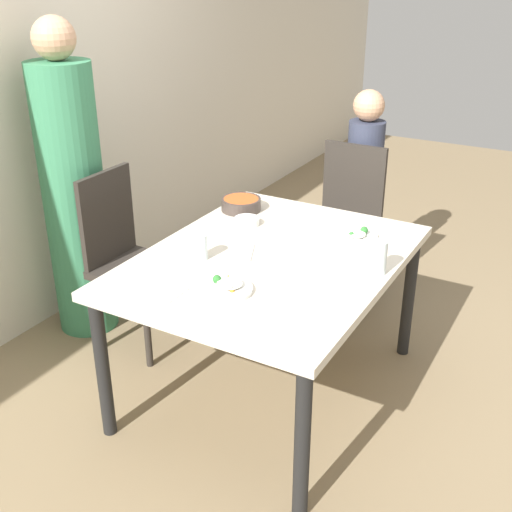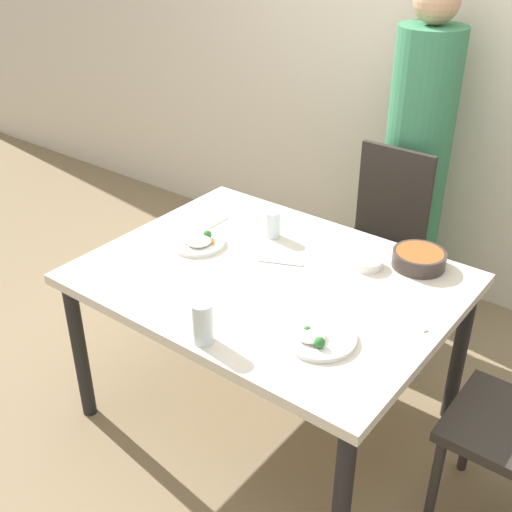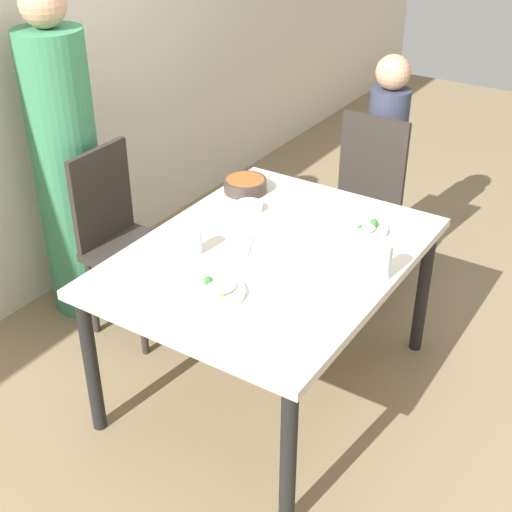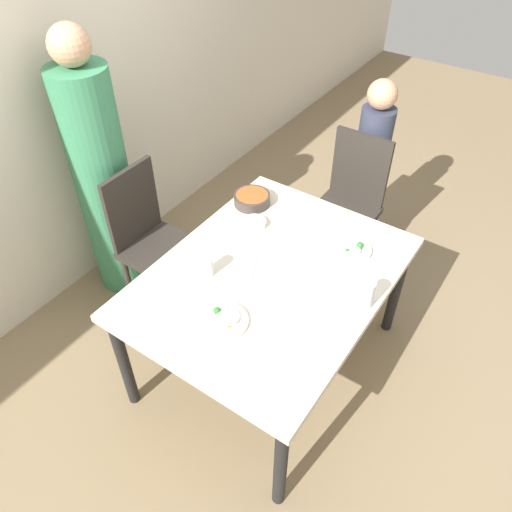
# 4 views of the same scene
# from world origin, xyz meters

# --- Properties ---
(ground_plane) EXTENTS (10.00, 10.00, 0.00)m
(ground_plane) POSITION_xyz_m (0.00, 0.00, 0.00)
(ground_plane) COLOR #847051
(wall_back) EXTENTS (10.00, 0.06, 2.70)m
(wall_back) POSITION_xyz_m (0.00, 1.49, 1.35)
(wall_back) COLOR beige
(wall_back) RESTS_ON ground_plane
(dining_table) EXTENTS (1.39, 1.07, 0.72)m
(dining_table) POSITION_xyz_m (0.00, 0.00, 0.65)
(dining_table) COLOR beige
(dining_table) RESTS_ON ground_plane
(chair_adult_spot) EXTENTS (0.40, 0.40, 0.95)m
(chair_adult_spot) POSITION_xyz_m (0.03, 0.88, 0.51)
(chair_adult_spot) COLOR #2D2823
(chair_adult_spot) RESTS_ON ground_plane
(person_adult) EXTENTS (0.33, 0.33, 1.69)m
(person_adult) POSITION_xyz_m (0.03, 1.21, 0.79)
(person_adult) COLOR #387F56
(person_adult) RESTS_ON ground_plane
(bowl_curry) EXTENTS (0.21, 0.21, 0.06)m
(bowl_curry) POSITION_xyz_m (0.43, 0.41, 0.76)
(bowl_curry) COLOR #3D332D
(bowl_curry) RESTS_ON dining_table
(plate_rice_adult) EXTENTS (0.23, 0.23, 0.05)m
(plate_rice_adult) POSITION_xyz_m (-0.38, 0.01, 0.74)
(plate_rice_adult) COLOR white
(plate_rice_adult) RESTS_ON dining_table
(plate_rice_child) EXTENTS (0.25, 0.25, 0.05)m
(plate_rice_child) POSITION_xyz_m (0.37, -0.24, 0.74)
(plate_rice_child) COLOR white
(plate_rice_child) RESTS_ON dining_table
(bowl_rice_small) EXTENTS (0.13, 0.13, 0.04)m
(bowl_rice_small) POSITION_xyz_m (0.27, 0.28, 0.74)
(bowl_rice_small) COLOR white
(bowl_rice_small) RESTS_ON dining_table
(glass_water_tall) EXTENTS (0.07, 0.07, 0.15)m
(glass_water_tall) POSITION_xyz_m (0.07, -0.47, 0.80)
(glass_water_tall) COLOR silver
(glass_water_tall) RESTS_ON dining_table
(glass_water_short) EXTENTS (0.07, 0.07, 0.12)m
(glass_water_short) POSITION_xyz_m (-0.18, 0.26, 0.78)
(glass_water_short) COLOR silver
(glass_water_short) RESTS_ON dining_table
(napkin_folded) EXTENTS (0.14, 0.14, 0.01)m
(napkin_folded) POSITION_xyz_m (-0.51, 0.21, 0.73)
(napkin_folded) COLOR white
(napkin_folded) RESTS_ON dining_table
(fork_steel) EXTENTS (0.17, 0.09, 0.01)m
(fork_steel) POSITION_xyz_m (-0.02, 0.10, 0.73)
(fork_steel) COLOR silver
(fork_steel) RESTS_ON dining_table
(spoon_steel) EXTENTS (0.17, 0.09, 0.01)m
(spoon_steel) POSITION_xyz_m (0.55, 0.06, 0.73)
(spoon_steel) COLOR silver
(spoon_steel) RESTS_ON dining_table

